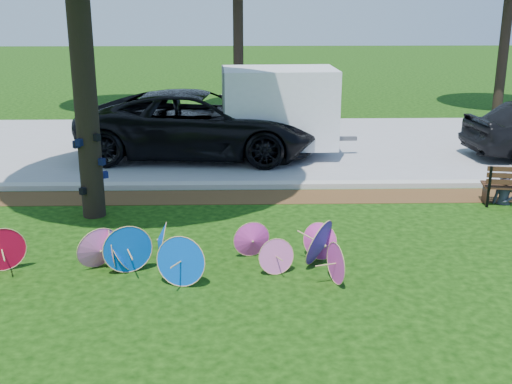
% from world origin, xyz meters
% --- Properties ---
extents(ground, '(90.00, 90.00, 0.00)m').
position_xyz_m(ground, '(0.00, 0.00, 0.00)').
color(ground, black).
rests_on(ground, ground).
extents(mulch_strip, '(90.00, 1.00, 0.01)m').
position_xyz_m(mulch_strip, '(0.00, 4.50, 0.01)').
color(mulch_strip, '#472D16').
rests_on(mulch_strip, ground).
extents(curb, '(90.00, 0.30, 0.12)m').
position_xyz_m(curb, '(0.00, 5.20, 0.06)').
color(curb, '#B7B5AD').
rests_on(curb, ground).
extents(street, '(90.00, 8.00, 0.01)m').
position_xyz_m(street, '(0.00, 9.35, 0.01)').
color(street, gray).
rests_on(street, ground).
extents(parasol_pile, '(5.79, 1.66, 0.81)m').
position_xyz_m(parasol_pile, '(-0.63, 0.77, 0.36)').
color(parasol_pile, '#014BC6').
rests_on(parasol_pile, ground).
extents(black_van, '(6.45, 3.33, 1.74)m').
position_xyz_m(black_van, '(-0.86, 8.14, 0.87)').
color(black_van, black).
rests_on(black_van, ground).
extents(cargo_trailer, '(2.98, 1.96, 2.63)m').
position_xyz_m(cargo_trailer, '(1.26, 8.12, 1.31)').
color(cargo_trailer, white).
rests_on(cargo_trailer, ground).
extents(person_left, '(0.54, 0.45, 1.27)m').
position_xyz_m(person_left, '(5.69, 3.92, 0.63)').
color(person_left, '#3C3D51').
rests_on(person_left, ground).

